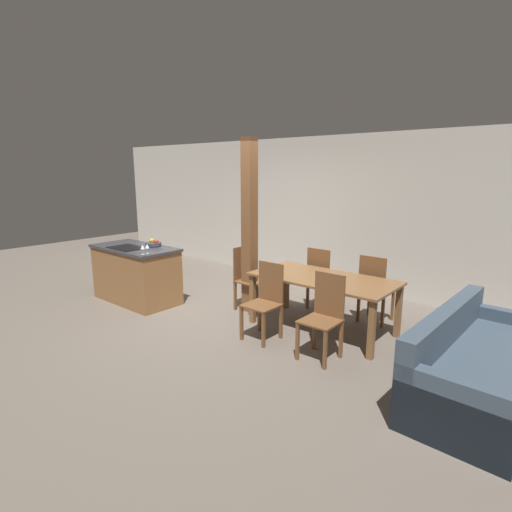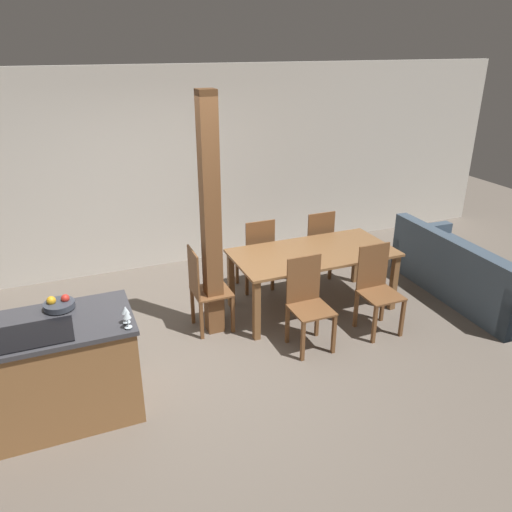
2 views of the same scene
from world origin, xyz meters
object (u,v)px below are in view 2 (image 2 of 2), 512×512
object	(u,v)px
dining_chair_far_right	(316,244)
kitchen_island	(44,374)
dining_chair_near_right	(377,288)
dining_chair_head_end	(205,289)
timber_post	(211,221)
dining_chair_far_left	(257,253)
fruit_bowl	(59,304)
couch	(468,275)
dining_table	(313,259)
wine_glass_middle	(125,311)
wine_glass_near	(127,315)
dining_chair_near_left	(308,302)

from	to	relation	value
dining_chair_far_right	kitchen_island	bearing A→B (deg)	24.87
dining_chair_near_right	dining_chair_far_right	xyz separation A→B (m)	(0.00, 1.38, 0.00)
dining_chair_head_end	timber_post	distance (m)	0.78
dining_chair_head_end	dining_chair_far_left	bearing A→B (deg)	-52.45
fruit_bowl	couch	size ratio (longest dim) A/B	0.12
timber_post	fruit_bowl	bearing A→B (deg)	-158.42
dining_table	wine_glass_middle	bearing A→B (deg)	-154.04
wine_glass_near	dining_chair_far_right	bearing A→B (deg)	34.77
fruit_bowl	dining_table	size ratio (longest dim) A/B	0.13
dining_table	timber_post	world-z (taller)	timber_post
kitchen_island	dining_chair_head_end	bearing A→B (deg)	28.20
dining_table	dining_chair_far_right	world-z (taller)	dining_chair_far_right
fruit_bowl	couch	xyz separation A→B (m)	(4.72, 0.19, -0.67)
wine_glass_middle	couch	size ratio (longest dim) A/B	0.07
dining_chair_far_right	timber_post	world-z (taller)	timber_post
dining_chair_near_left	timber_post	size ratio (longest dim) A/B	0.38
dining_chair_far_right	dining_chair_near_right	bearing A→B (deg)	90.00
dining_chair_near_left	dining_chair_head_end	distance (m)	1.13
dining_table	timber_post	bearing A→B (deg)	-177.78
fruit_bowl	dining_chair_near_right	distance (m)	3.21
dining_table	dining_chair_head_end	bearing A→B (deg)	180.00
wine_glass_near	dining_chair_head_end	world-z (taller)	wine_glass_near
fruit_bowl	dining_chair_near_left	size ratio (longest dim) A/B	0.26
wine_glass_middle	timber_post	distance (m)	1.51
dining_chair_far_left	timber_post	world-z (taller)	timber_post
kitchen_island	dining_table	distance (m)	3.09
couch	timber_post	world-z (taller)	timber_post
dining_chair_near_right	timber_post	world-z (taller)	timber_post
timber_post	couch	bearing A→B (deg)	-7.30
kitchen_island	wine_glass_middle	size ratio (longest dim) A/B	10.20
wine_glass_near	timber_post	bearing A→B (deg)	47.49
dining_chair_near_right	dining_chair_head_end	world-z (taller)	same
dining_chair_far_left	wine_glass_middle	bearing A→B (deg)	44.09
kitchen_island	dining_table	size ratio (longest dim) A/B	0.80
wine_glass_near	couch	bearing A→B (deg)	9.75
dining_chair_near_left	dining_chair_near_right	size ratio (longest dim) A/B	1.00
fruit_bowl	timber_post	distance (m)	1.67
wine_glass_middle	timber_post	xyz separation A→B (m)	(1.04, 1.06, 0.26)
fruit_bowl	dining_chair_far_right	world-z (taller)	fruit_bowl
dining_chair_near_left	dining_chair_far_left	distance (m)	1.38
dining_chair_far_right	dining_chair_head_end	world-z (taller)	same
wine_glass_middle	dining_table	bearing A→B (deg)	25.96
kitchen_island	couch	bearing A→B (deg)	4.89
dining_table	dining_chair_far_right	bearing A→B (deg)	58.44
kitchen_island	fruit_bowl	distance (m)	0.58
dining_chair_near_right	dining_chair_far_left	distance (m)	1.61
dining_chair_near_left	dining_chair_near_right	xyz separation A→B (m)	(0.84, 0.00, 0.00)
dining_chair_near_left	dining_chair_near_right	world-z (taller)	same
dining_chair_near_left	dining_chair_near_right	bearing A→B (deg)	0.00
kitchen_island	dining_chair_near_right	bearing A→B (deg)	3.23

